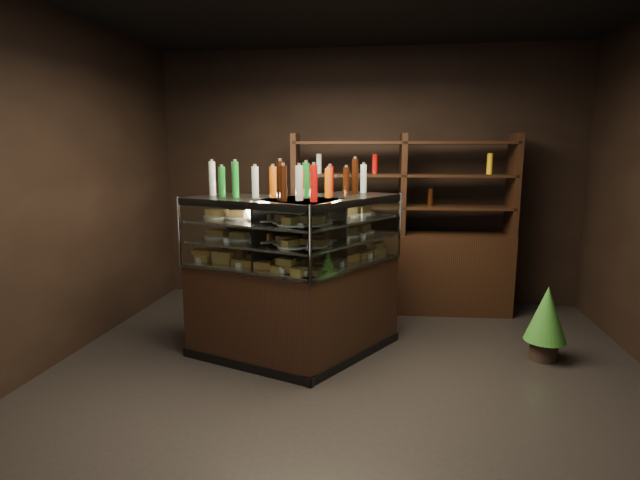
# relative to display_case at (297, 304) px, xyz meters

# --- Properties ---
(ground) EXTENTS (5.00, 5.00, 0.00)m
(ground) POSITION_rel_display_case_xyz_m (0.47, -0.62, -0.48)
(ground) COLOR black
(ground) RESTS_ON ground
(room_shell) EXTENTS (5.02, 5.02, 3.01)m
(room_shell) POSITION_rel_display_case_xyz_m (0.47, -0.62, 1.46)
(room_shell) COLOR black
(room_shell) RESTS_ON ground
(display_case) EXTENTS (1.91, 1.47, 1.43)m
(display_case) POSITION_rel_display_case_xyz_m (0.00, 0.00, 0.00)
(display_case) COLOR black
(display_case) RESTS_ON ground
(food_display) EXTENTS (1.56, 1.12, 0.44)m
(food_display) POSITION_rel_display_case_xyz_m (0.00, -0.00, 0.61)
(food_display) COLOR #B78E41
(food_display) RESTS_ON display_case
(bottles_top) EXTENTS (1.40, 0.98, 0.30)m
(bottles_top) POSITION_rel_display_case_xyz_m (-0.00, 0.00, 1.09)
(bottles_top) COLOR #B20C0A
(bottles_top) RESTS_ON display_case
(potted_conifer) EXTENTS (0.35, 0.35, 0.75)m
(potted_conifer) POSITION_rel_display_case_xyz_m (2.16, 0.22, -0.05)
(potted_conifer) COLOR black
(potted_conifer) RESTS_ON ground
(back_shelving) EXTENTS (2.47, 0.58, 2.00)m
(back_shelving) POSITION_rel_display_case_xyz_m (0.91, 1.43, 0.12)
(back_shelving) COLOR black
(back_shelving) RESTS_ON ground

